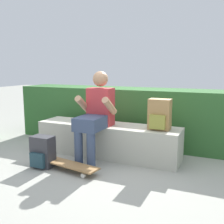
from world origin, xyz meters
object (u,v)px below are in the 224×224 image
object	(u,v)px
person_skater	(96,113)
skateboard_near_person	(69,165)
bench_main	(108,140)
backpack_on_bench	(160,115)
backpack_on_ground	(42,152)

from	to	relation	value
person_skater	skateboard_near_person	xyz separation A→B (m)	(-0.11, -0.50, -0.58)
bench_main	person_skater	distance (m)	0.48
person_skater	skateboard_near_person	bearing A→B (deg)	-102.83
bench_main	person_skater	bearing A→B (deg)	-108.31
person_skater	backpack_on_bench	xyz separation A→B (m)	(0.82, 0.21, -0.00)
bench_main	backpack_on_ground	world-z (taller)	bench_main
bench_main	backpack_on_ground	size ratio (longest dim) A/B	5.16
bench_main	backpack_on_bench	distance (m)	0.86
person_skater	backpack_on_ground	distance (m)	0.86
bench_main	backpack_on_bench	size ratio (longest dim) A/B	5.16
bench_main	person_skater	xyz separation A→B (m)	(-0.07, -0.22, 0.43)
backpack_on_ground	bench_main	bearing A→B (deg)	52.48
person_skater	backpack_on_bench	world-z (taller)	person_skater
bench_main	backpack_on_ground	xyz separation A→B (m)	(-0.57, -0.74, -0.04)
person_skater	backpack_on_ground	xyz separation A→B (m)	(-0.50, -0.52, -0.46)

